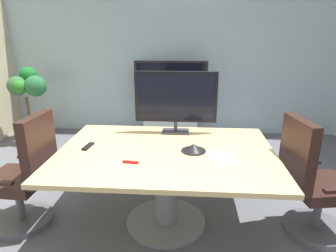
% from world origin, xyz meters
% --- Properties ---
extents(ground_plane, '(7.04, 7.04, 0.00)m').
position_xyz_m(ground_plane, '(0.00, 0.00, 0.00)').
color(ground_plane, '#515459').
extents(wall_back_glass_partition, '(5.84, 0.10, 2.90)m').
position_xyz_m(wall_back_glass_partition, '(0.00, 3.02, 1.45)').
color(wall_back_glass_partition, '#9EB2B7').
rests_on(wall_back_glass_partition, ground).
extents(conference_table, '(1.92, 1.37, 0.75)m').
position_xyz_m(conference_table, '(0.09, 0.24, 0.58)').
color(conference_table, tan).
rests_on(conference_table, ground).
extents(office_chair_left, '(0.60, 0.58, 1.09)m').
position_xyz_m(office_chair_left, '(-1.20, 0.13, 0.46)').
color(office_chair_left, '#4C4C51').
rests_on(office_chair_left, ground).
extents(office_chair_right, '(0.63, 0.61, 1.09)m').
position_xyz_m(office_chair_right, '(1.38, 0.19, 0.46)').
color(office_chair_right, '#4C4C51').
rests_on(office_chair_right, ground).
extents(tv_monitor, '(0.84, 0.18, 0.64)m').
position_xyz_m(tv_monitor, '(0.15, 0.75, 1.11)').
color(tv_monitor, '#333338').
rests_on(tv_monitor, conference_table).
extents(wall_display_unit, '(1.20, 0.36, 1.31)m').
position_xyz_m(wall_display_unit, '(-0.02, 2.66, 0.44)').
color(wall_display_unit, '#B7BABC').
rests_on(wall_display_unit, ground).
extents(potted_plant, '(0.66, 0.57, 1.21)m').
position_xyz_m(potted_plant, '(-2.32, 2.33, 0.75)').
color(potted_plant, brown).
rests_on(potted_plant, ground).
extents(conference_phone, '(0.22, 0.22, 0.07)m').
position_xyz_m(conference_phone, '(0.33, 0.24, 0.78)').
color(conference_phone, black).
rests_on(conference_phone, conference_table).
extents(remote_control, '(0.07, 0.18, 0.02)m').
position_xyz_m(remote_control, '(-0.63, 0.27, 0.76)').
color(remote_control, black).
rests_on(remote_control, conference_table).
extents(whiteboard_marker, '(0.13, 0.03, 0.02)m').
position_xyz_m(whiteboard_marker, '(-0.17, -0.05, 0.76)').
color(whiteboard_marker, red).
rests_on(whiteboard_marker, conference_table).
extents(paper_notepad, '(0.29, 0.35, 0.01)m').
position_xyz_m(paper_notepad, '(0.58, 0.08, 0.76)').
color(paper_notepad, white).
rests_on(paper_notepad, conference_table).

